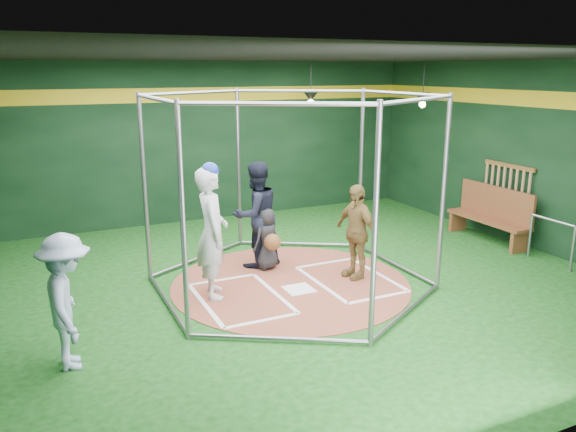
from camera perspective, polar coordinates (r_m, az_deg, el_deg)
name	(u,v)px	position (r m, az deg, el deg)	size (l,w,h in m)	color
room_shell	(291,176)	(8.56, 0.26, 4.10)	(10.10, 9.10, 3.53)	#0D3A0D
clay_disc	(291,283)	(9.04, 0.27, -6.87)	(3.80, 3.80, 0.01)	brown
home_plate	(299,289)	(8.79, 1.12, -7.44)	(0.43, 0.43, 0.01)	white
batter_box_left	(240,298)	(8.48, -4.86, -8.34)	(1.17, 1.77, 0.01)	white
batter_box_right	(350,279)	(9.26, 6.29, -6.36)	(1.17, 1.77, 0.01)	white
batting_cage	(291,192)	(8.61, 0.28, 2.43)	(4.05, 4.67, 3.00)	gray
bat_rack	(507,188)	(11.92, 21.33, 2.64)	(0.07, 1.25, 0.98)	brown
pendant_lamp_near	(311,97)	(12.63, 2.32, 11.99)	(0.34, 0.34, 0.90)	black
pendant_lamp_far	(423,98)	(12.26, 13.53, 11.53)	(0.34, 0.34, 0.90)	black
batter_figure	(212,231)	(8.34, -7.73, -1.54)	(0.60, 0.79, 2.03)	silver
visitor_leopard	(356,231)	(9.14, 6.91, -1.56)	(0.91, 0.38, 1.55)	#A48746
catcher_figure	(267,239)	(9.52, -2.13, -2.33)	(0.61, 0.65, 1.06)	black
umpire	(256,215)	(9.60, -3.27, 0.15)	(0.89, 0.69, 1.82)	black
bystander_blue	(67,302)	(6.85, -21.52, -8.10)	(1.02, 0.59, 1.58)	#A3B6D7
dugout_bench	(492,213)	(11.85, 19.97, 0.26)	(0.44, 1.87, 1.09)	brown
steel_railing	(552,234)	(10.83, 25.21, -1.68)	(0.05, 0.94, 0.81)	gray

